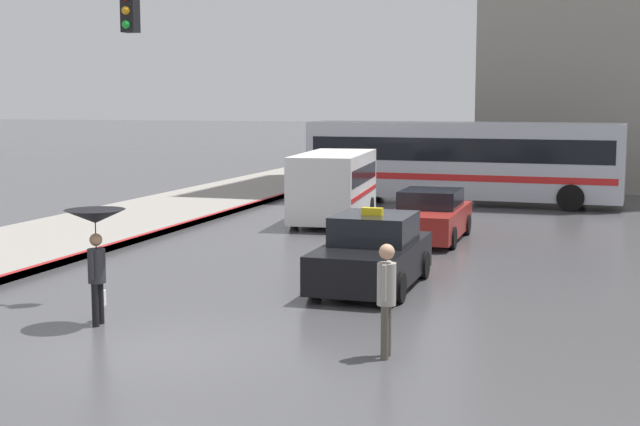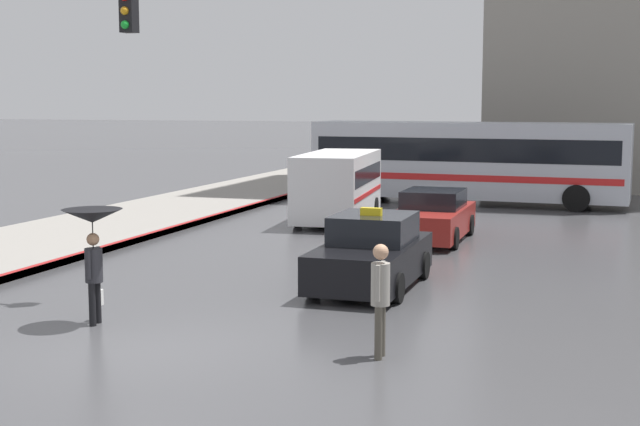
{
  "view_description": "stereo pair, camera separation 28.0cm",
  "coord_description": "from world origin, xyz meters",
  "px_view_note": "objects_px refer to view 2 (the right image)",
  "views": [
    {
      "loc": [
        6.53,
        -12.12,
        3.89
      ],
      "look_at": [
        0.62,
        6.72,
        1.4
      ],
      "focal_mm": 50.0,
      "sensor_mm": 36.0,
      "label": 1
    },
    {
      "loc": [
        6.8,
        -12.04,
        3.89
      ],
      "look_at": [
        0.62,
        6.72,
        1.4
      ],
      "focal_mm": 50.0,
      "sensor_mm": 36.0,
      "label": 2
    }
  ],
  "objects_px": {
    "city_bus": "(468,158)",
    "pedestrian_with_umbrella": "(93,232)",
    "taxi": "(371,254)",
    "pedestrian_man": "(380,291)",
    "sedan_red": "(432,217)",
    "traffic_light": "(26,76)",
    "ambulance_van": "(338,183)"
  },
  "relations": [
    {
      "from": "city_bus",
      "to": "pedestrian_with_umbrella",
      "type": "distance_m",
      "value": 20.86
    },
    {
      "from": "taxi",
      "to": "pedestrian_man",
      "type": "height_order",
      "value": "pedestrian_man"
    },
    {
      "from": "sedan_red",
      "to": "traffic_light",
      "type": "bearing_deg",
      "value": 54.17
    },
    {
      "from": "pedestrian_man",
      "to": "city_bus",
      "type": "bearing_deg",
      "value": -176.57
    },
    {
      "from": "ambulance_van",
      "to": "pedestrian_man",
      "type": "relative_size",
      "value": 3.15
    },
    {
      "from": "taxi",
      "to": "traffic_light",
      "type": "distance_m",
      "value": 7.94
    },
    {
      "from": "sedan_red",
      "to": "pedestrian_man",
      "type": "bearing_deg",
      "value": 97.27
    },
    {
      "from": "taxi",
      "to": "city_bus",
      "type": "bearing_deg",
      "value": -88.19
    },
    {
      "from": "pedestrian_man",
      "to": "traffic_light",
      "type": "xyz_separation_m",
      "value": [
        -8.06,
        2.57,
        3.34
      ]
    },
    {
      "from": "sedan_red",
      "to": "traffic_light",
      "type": "relative_size",
      "value": 0.68
    },
    {
      "from": "pedestrian_man",
      "to": "traffic_light",
      "type": "distance_m",
      "value": 9.1
    },
    {
      "from": "pedestrian_man",
      "to": "taxi",
      "type": "bearing_deg",
      "value": -165.55
    },
    {
      "from": "taxi",
      "to": "sedan_red",
      "type": "height_order",
      "value": "taxi"
    },
    {
      "from": "city_bus",
      "to": "traffic_light",
      "type": "height_order",
      "value": "traffic_light"
    },
    {
      "from": "taxi",
      "to": "city_bus",
      "type": "distance_m",
      "value": 16.08
    },
    {
      "from": "taxi",
      "to": "ambulance_van",
      "type": "bearing_deg",
      "value": -69.03
    },
    {
      "from": "ambulance_van",
      "to": "city_bus",
      "type": "relative_size",
      "value": 0.47
    },
    {
      "from": "city_bus",
      "to": "pedestrian_man",
      "type": "distance_m",
      "value": 21.14
    },
    {
      "from": "city_bus",
      "to": "pedestrian_with_umbrella",
      "type": "relative_size",
      "value": 5.84
    },
    {
      "from": "taxi",
      "to": "sedan_red",
      "type": "bearing_deg",
      "value": -89.82
    },
    {
      "from": "ambulance_van",
      "to": "city_bus",
      "type": "bearing_deg",
      "value": -122.7
    },
    {
      "from": "taxi",
      "to": "pedestrian_man",
      "type": "distance_m",
      "value": 5.21
    },
    {
      "from": "pedestrian_man",
      "to": "traffic_light",
      "type": "bearing_deg",
      "value": -109.59
    },
    {
      "from": "pedestrian_with_umbrella",
      "to": "traffic_light",
      "type": "distance_m",
      "value": 4.47
    },
    {
      "from": "city_bus",
      "to": "pedestrian_man",
      "type": "relative_size",
      "value": 6.77
    },
    {
      "from": "taxi",
      "to": "sedan_red",
      "type": "relative_size",
      "value": 0.95
    },
    {
      "from": "traffic_light",
      "to": "pedestrian_with_umbrella",
      "type": "bearing_deg",
      "value": -37.14
    },
    {
      "from": "pedestrian_man",
      "to": "ambulance_van",
      "type": "bearing_deg",
      "value": -162.5
    },
    {
      "from": "sedan_red",
      "to": "pedestrian_man",
      "type": "relative_size",
      "value": 2.44
    },
    {
      "from": "taxi",
      "to": "traffic_light",
      "type": "xyz_separation_m",
      "value": [
        -6.6,
        -2.43,
        3.69
      ]
    },
    {
      "from": "sedan_red",
      "to": "city_bus",
      "type": "height_order",
      "value": "city_bus"
    },
    {
      "from": "ambulance_van",
      "to": "pedestrian_man",
      "type": "bearing_deg",
      "value": 103.6
    }
  ]
}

